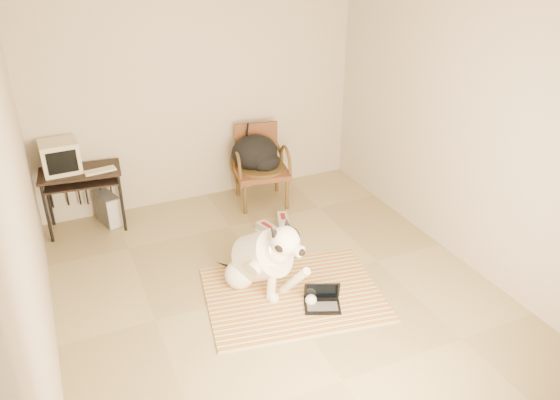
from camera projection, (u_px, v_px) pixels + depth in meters
floor at (275, 288)px, 5.31m from camera, size 4.50×4.50×0.00m
wall_back at (199, 94)px, 6.53m from camera, size 4.50×0.00×4.50m
wall_front at (445, 313)px, 2.87m from camera, size 4.50×0.00×4.50m
wall_left at (23, 204)px, 3.97m from camera, size 0.00×4.50×4.50m
wall_right at (458, 129)px, 5.43m from camera, size 0.00×4.50×4.50m
rug at (293, 294)px, 5.21m from camera, size 1.83×1.51×0.02m
dog at (263, 258)px, 5.17m from camera, size 0.70×1.03×0.86m
laptop at (322, 300)px, 5.03m from camera, size 0.40×0.35×0.23m
computer_desk at (81, 179)px, 6.08m from camera, size 0.91×0.57×0.73m
crt_monitor at (60, 157)px, 5.95m from camera, size 0.41×0.39×0.35m
desk_keyboard at (100, 171)px, 6.01m from camera, size 0.35×0.17×0.02m
pc_tower at (108, 209)px, 6.39m from camera, size 0.27×0.43×0.37m
rattan_chair at (260, 165)px, 6.79m from camera, size 0.73×0.71×0.96m
backpack at (257, 154)px, 6.69m from camera, size 0.59×0.52×0.43m
sneaker_left at (268, 230)px, 6.22m from camera, size 0.21×0.34×0.11m
sneaker_right at (283, 222)px, 6.40m from camera, size 0.22×0.33×0.11m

